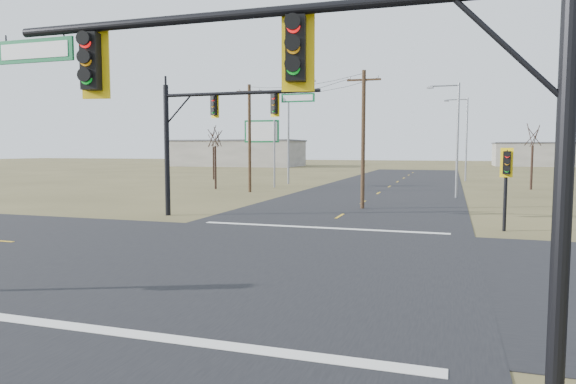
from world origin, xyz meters
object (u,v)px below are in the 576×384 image
object	(u,v)px
utility_pole_far	(250,137)
bare_tree_b	(213,139)
bare_tree_c	(533,135)
mast_arm_far	(213,121)
streetlight_a	(455,134)
bare_tree_a	(215,136)
pedestal_signal_ne	(507,169)
utility_pole_near	(363,137)
mast_arm_near	(305,84)
streetlight_b	(465,135)
highway_sign	(262,140)
streetlight_c	(291,125)

from	to	relation	value
utility_pole_far	bare_tree_b	bearing A→B (deg)	125.45
bare_tree_b	bare_tree_c	xyz separation A→B (m)	(35.47, -5.28, 0.12)
mast_arm_far	streetlight_a	bearing A→B (deg)	68.74
bare_tree_a	pedestal_signal_ne	bearing A→B (deg)	-38.51
bare_tree_c	pedestal_signal_ne	bearing A→B (deg)	-99.84
utility_pole_near	bare_tree_b	size ratio (longest dim) A/B	1.39
streetlight_a	bare_tree_a	xyz separation A→B (m)	(-21.62, 2.67, 0.08)
mast_arm_near	bare_tree_c	distance (m)	45.59
mast_arm_far	streetlight_b	size ratio (longest dim) A/B	0.93
bare_tree_a	bare_tree_b	bearing A→B (deg)	116.72
highway_sign	bare_tree_c	distance (m)	25.69
bare_tree_a	bare_tree_c	xyz separation A→B (m)	(28.58, 8.40, 0.09)
utility_pole_near	streetlight_b	xyz separation A→B (m)	(6.73, 31.91, 0.95)
streetlight_b	bare_tree_c	xyz separation A→B (m)	(5.79, -11.58, -0.37)
streetlight_a	bare_tree_b	size ratio (longest dim) A/B	1.41
streetlight_a	streetlight_c	size ratio (longest dim) A/B	0.78
mast_arm_far	bare_tree_a	xyz separation A→B (m)	(-8.84, 18.56, -0.28)
mast_arm_near	streetlight_c	distance (m)	47.43
highway_sign	bare_tree_a	distance (m)	4.97
mast_arm_far	bare_tree_c	xyz separation A→B (m)	(19.75, 26.95, -0.19)
streetlight_b	pedestal_signal_ne	bearing A→B (deg)	-89.54
mast_arm_far	utility_pole_far	xyz separation A→B (m)	(-4.45, 16.40, -0.43)
utility_pole_far	utility_pole_near	bearing A→B (deg)	-39.93
bare_tree_b	bare_tree_c	bearing A→B (deg)	-8.47
mast_arm_near	streetlight_b	xyz separation A→B (m)	(3.66, 56.18, 0.65)
bare_tree_a	bare_tree_b	size ratio (longest dim) A/B	1.02
streetlight_b	bare_tree_a	size ratio (longest dim) A/B	1.54
mast_arm_near	bare_tree_a	bearing A→B (deg)	107.63
mast_arm_near	utility_pole_near	size ratio (longest dim) A/B	1.18
bare_tree_a	highway_sign	bearing A→B (deg)	47.59
mast_arm_far	bare_tree_a	size ratio (longest dim) A/B	1.43
streetlight_c	bare_tree_c	xyz separation A→B (m)	(23.90, -0.56, -1.21)
mast_arm_near	utility_pole_near	xyz separation A→B (m)	(-3.06, 24.27, -0.30)
pedestal_signal_ne	streetlight_a	size ratio (longest dim) A/B	0.44
bare_tree_b	pedestal_signal_ne	bearing A→B (deg)	-46.74
pedestal_signal_ne	bare_tree_c	world-z (taller)	bare_tree_c
highway_sign	bare_tree_b	xyz separation A→B (m)	(-10.23, 10.02, 0.35)
pedestal_signal_ne	bare_tree_b	world-z (taller)	bare_tree_b
bare_tree_a	bare_tree_b	world-z (taller)	bare_tree_a
bare_tree_c	bare_tree_b	bearing A→B (deg)	171.53
pedestal_signal_ne	streetlight_b	bearing A→B (deg)	100.18
streetlight_c	bare_tree_b	bearing A→B (deg)	152.77
utility_pole_near	streetlight_a	size ratio (longest dim) A/B	0.99
mast_arm_far	utility_pole_far	size ratio (longest dim) A/B	0.97
streetlight_a	bare_tree_a	size ratio (longest dim) A/B	1.39
highway_sign	streetlight_c	size ratio (longest dim) A/B	0.59
utility_pole_near	bare_tree_b	distance (m)	34.39
streetlight_c	bare_tree_c	world-z (taller)	streetlight_c
mast_arm_far	pedestal_signal_ne	distance (m)	15.20
pedestal_signal_ne	streetlight_c	bearing A→B (deg)	133.09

